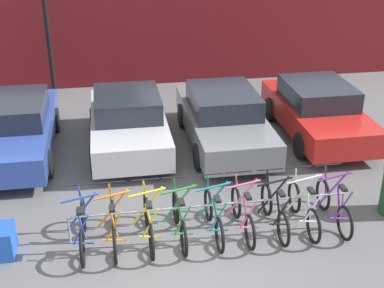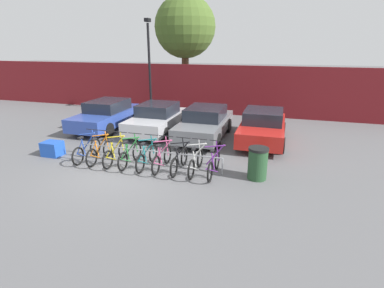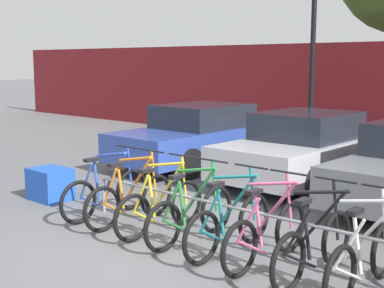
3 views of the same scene
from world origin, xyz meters
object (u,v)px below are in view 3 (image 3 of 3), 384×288
bicycle_green (191,214)px  bicycle_yellow (161,207)px  bicycle_black (314,245)px  bicycle_pink (267,233)px  car_silver (304,148)px  cargo_crate (50,184)px  bicycle_blue (106,193)px  bike_rack (235,211)px  bicycle_white (364,258)px  car_blue (200,135)px  bicycle_teal (229,224)px  lamp_post (313,35)px  bicycle_orange (130,199)px

bicycle_green → bicycle_yellow: bearing=-177.7°
bicycle_black → bicycle_pink: bearing=179.8°
car_silver → cargo_crate: bearing=-122.6°
bicycle_blue → bike_rack: bearing=3.9°
bicycle_white → cargo_crate: 5.68m
cargo_crate → bicycle_blue: bearing=-0.3°
bicycle_black → car_blue: bearing=141.5°
bike_rack → bicycle_teal: (0.02, -0.15, -0.12)m
bicycle_black → car_silver: 4.80m
lamp_post → cargo_crate: 8.46m
bike_rack → car_blue: size_ratio=1.19×
bicycle_white → car_blue: (-5.82, 4.14, 0.31)m
bicycle_green → bicycle_teal: 0.64m
car_blue → bike_rack: bearing=-44.6°
bicycle_pink → car_silver: 4.50m
bicycle_blue → car_silver: (1.07, 4.08, 0.31)m
bicycle_orange → lamp_post: size_ratio=0.31×
bicycle_yellow → car_silver: 4.09m
bicycle_pink → bicycle_black: (0.62, 0.00, 0.00)m
bike_rack → bicycle_yellow: bicycle_yellow is taller
bicycle_teal → bicycle_white: 1.75m
bicycle_yellow → bicycle_pink: same height
bike_rack → bicycle_white: bearing=-4.8°
bike_rack → car_silver: car_silver is taller
bicycle_pink → cargo_crate: (-4.49, 0.01, -0.10)m
bicycle_yellow → bicycle_teal: (1.21, 0.00, 0.00)m
bicycle_yellow → lamp_post: lamp_post is taller
bicycle_pink → bicycle_teal: bearing=177.6°
bicycle_green → bicycle_orange: bearing=-177.7°
bicycle_teal → bicycle_black: bearing=3.5°
bicycle_teal → car_blue: car_blue is taller
bicycle_yellow → lamp_post: (-2.19, 7.97, 2.69)m
bicycle_white → bicycle_yellow: bearing=-177.3°
bicycle_pink → bicycle_black: bearing=-2.4°
bicycle_blue → bicycle_white: 4.14m
bike_rack → bicycle_orange: bearing=-175.3°
bike_rack → cargo_crate: (-3.91, -0.14, -0.23)m
bicycle_blue → bicycle_white: size_ratio=1.00×
bicycle_blue → lamp_post: (-1.01, 7.97, 2.69)m
bicycle_orange → car_blue: 4.72m
bicycle_green → lamp_post: lamp_post is taller
bicycle_blue → bicycle_white: (4.14, 0.00, 0.00)m
bike_rack → cargo_crate: bearing=-177.9°
bicycle_teal → bicycle_green: bearing=-176.5°
bicycle_blue → car_blue: bearing=112.4°
bike_rack → bicycle_black: bearing=-7.1°
bicycle_white → car_blue: car_blue is taller
bike_rack → bicycle_teal: bearing=-81.9°
bicycle_white → car_blue: 7.15m
bicycle_blue → cargo_crate: 1.54m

